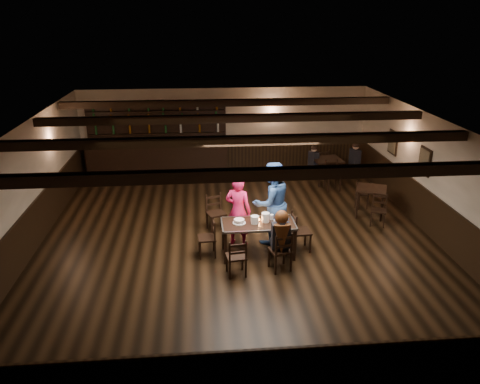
{
  "coord_description": "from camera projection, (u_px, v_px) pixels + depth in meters",
  "views": [
    {
      "loc": [
        -0.81,
        -9.6,
        4.87
      ],
      "look_at": [
        0.07,
        0.2,
        1.09
      ],
      "focal_mm": 35.0,
      "sensor_mm": 36.0,
      "label": 1
    }
  ],
  "objects": [
    {
      "name": "bar_counter",
      "position": [
        158.0,
        154.0,
        14.69
      ],
      "size": [
        4.49,
        0.7,
        2.2
      ],
      "color": "black",
      "rests_on": "ground"
    },
    {
      "name": "tea_light",
      "position": [
        259.0,
        220.0,
        9.86
      ],
      "size": [
        0.05,
        0.05,
        0.06
      ],
      "color": "#A5A8AD",
      "rests_on": "dining_table"
    },
    {
      "name": "woman_pink",
      "position": [
        238.0,
        211.0,
        10.26
      ],
      "size": [
        0.69,
        0.59,
        1.61
      ],
      "primitive_type": "imported",
      "rotation": [
        0.0,
        0.0,
        2.73
      ],
      "color": "red",
      "rests_on": "ground"
    },
    {
      "name": "drink_glass",
      "position": [
        272.0,
        217.0,
        9.93
      ],
      "size": [
        0.08,
        0.08,
        0.12
      ],
      "primitive_type": "cylinder",
      "color": "silver",
      "rests_on": "dining_table"
    },
    {
      "name": "chair_near_right",
      "position": [
        282.0,
        249.0,
        9.25
      ],
      "size": [
        0.48,
        0.47,
        0.85
      ],
      "color": "black",
      "rests_on": "ground"
    },
    {
      "name": "plate_stack_a",
      "position": [
        255.0,
        220.0,
        9.75
      ],
      "size": [
        0.17,
        0.17,
        0.16
      ],
      "primitive_type": "cylinder",
      "color": "white",
      "rests_on": "dining_table"
    },
    {
      "name": "chair_end_left",
      "position": [
        210.0,
        235.0,
        9.88
      ],
      "size": [
        0.39,
        0.41,
        0.83
      ],
      "color": "black",
      "rests_on": "ground"
    },
    {
      "name": "salt_shaker",
      "position": [
        274.0,
        222.0,
        9.75
      ],
      "size": [
        0.03,
        0.03,
        0.08
      ],
      "primitive_type": "cylinder",
      "color": "silver",
      "rests_on": "dining_table"
    },
    {
      "name": "dining_table",
      "position": [
        258.0,
        226.0,
        9.83
      ],
      "size": [
        1.56,
        0.79,
        0.75
      ],
      "color": "black",
      "rests_on": "ground"
    },
    {
      "name": "menu_red",
      "position": [
        280.0,
        223.0,
        9.76
      ],
      "size": [
        0.35,
        0.32,
        0.0
      ],
      "primitive_type": "cube",
      "rotation": [
        0.0,
        0.0,
        0.54
      ],
      "color": "maroon",
      "rests_on": "dining_table"
    },
    {
      "name": "room_shell",
      "position": [
        238.0,
        167.0,
        10.15
      ],
      "size": [
        9.02,
        10.02,
        2.71
      ],
      "color": "beige",
      "rests_on": "ground"
    },
    {
      "name": "cake",
      "position": [
        239.0,
        221.0,
        9.77
      ],
      "size": [
        0.27,
        0.27,
        0.09
      ],
      "color": "white",
      "rests_on": "dining_table"
    },
    {
      "name": "pepper_shaker",
      "position": [
        277.0,
        222.0,
        9.75
      ],
      "size": [
        0.04,
        0.04,
        0.09
      ],
      "primitive_type": "cylinder",
      "color": "#A5A8AD",
      "rests_on": "dining_table"
    },
    {
      "name": "back_table_b",
      "position": [
        327.0,
        162.0,
        14.13
      ],
      "size": [
        0.9,
        0.9,
        0.75
      ],
      "color": "black",
      "rests_on": "ground"
    },
    {
      "name": "plate_stack_b",
      "position": [
        266.0,
        217.0,
        9.82
      ],
      "size": [
        0.17,
        0.17,
        0.2
      ],
      "primitive_type": "cylinder",
      "color": "white",
      "rests_on": "dining_table"
    },
    {
      "name": "seated_person",
      "position": [
        281.0,
        232.0,
        9.17
      ],
      "size": [
        0.36,
        0.54,
        0.87
      ],
      "color": "black",
      "rests_on": "ground"
    },
    {
      "name": "menu_blue",
      "position": [
        281.0,
        219.0,
        9.96
      ],
      "size": [
        0.35,
        0.32,
        0.0
      ],
      "primitive_type": "cube",
      "rotation": [
        0.0,
        0.0,
        -0.54
      ],
      "color": "#102550",
      "rests_on": "dining_table"
    },
    {
      "name": "man_blue",
      "position": [
        271.0,
        203.0,
        10.31
      ],
      "size": [
        1.12,
        1.02,
        1.88
      ],
      "primitive_type": "imported",
      "rotation": [
        0.0,
        0.0,
        3.55
      ],
      "color": "navy",
      "rests_on": "ground"
    },
    {
      "name": "ground",
      "position": [
        238.0,
        239.0,
        10.74
      ],
      "size": [
        10.0,
        10.0,
        0.0
      ],
      "primitive_type": "plane",
      "color": "black",
      "rests_on": "ground"
    },
    {
      "name": "chair_far_pushed",
      "position": [
        215.0,
        209.0,
        11.08
      ],
      "size": [
        0.51,
        0.5,
        0.88
      ],
      "color": "black",
      "rests_on": "ground"
    },
    {
      "name": "back_table_a",
      "position": [
        371.0,
        192.0,
        11.79
      ],
      "size": [
        0.95,
        0.95,
        0.75
      ],
      "color": "black",
      "rests_on": "ground"
    },
    {
      "name": "bg_patron_right",
      "position": [
        355.0,
        154.0,
        14.26
      ],
      "size": [
        0.28,
        0.39,
        0.74
      ],
      "color": "black",
      "rests_on": "ground"
    },
    {
      "name": "chair_near_left",
      "position": [
        237.0,
        255.0,
        9.08
      ],
      "size": [
        0.42,
        0.4,
        0.8
      ],
      "color": "black",
      "rests_on": "ground"
    },
    {
      "name": "chair_end_right",
      "position": [
        298.0,
        229.0,
        10.08
      ],
      "size": [
        0.43,
        0.44,
        0.88
      ],
      "color": "black",
      "rests_on": "ground"
    },
    {
      "name": "bg_patron_left",
      "position": [
        314.0,
        156.0,
        14.2
      ],
      "size": [
        0.3,
        0.37,
        0.67
      ],
      "color": "black",
      "rests_on": "ground"
    }
  ]
}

